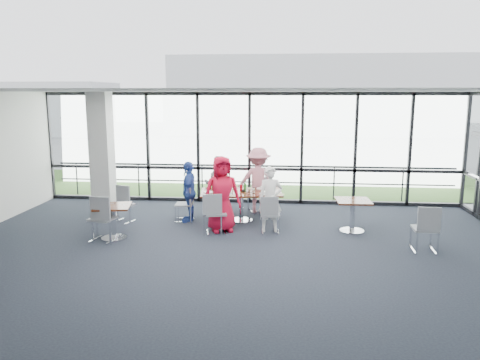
# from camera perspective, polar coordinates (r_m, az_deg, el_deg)

# --- Properties ---
(floor) EXTENTS (12.00, 10.00, 0.02)m
(floor) POSITION_cam_1_polar(r_m,az_deg,el_deg) (9.01, -1.28, -10.08)
(floor) COLOR black
(floor) RESTS_ON ground
(ceiling) EXTENTS (12.00, 10.00, 0.04)m
(ceiling) POSITION_cam_1_polar(r_m,az_deg,el_deg) (8.43, -1.38, 10.79)
(ceiling) COLOR silver
(ceiling) RESTS_ON ground
(wall_front) EXTENTS (12.00, 0.10, 3.20)m
(wall_front) POSITION_cam_1_polar(r_m,az_deg,el_deg) (3.85, -10.34, -13.60)
(wall_front) COLOR silver
(wall_front) RESTS_ON ground
(curtain_wall_back) EXTENTS (12.00, 0.10, 3.20)m
(curtain_wall_back) POSITION_cam_1_polar(r_m,az_deg,el_deg) (13.50, 1.16, 3.89)
(curtain_wall_back) COLOR white
(curtain_wall_back) RESTS_ON ground
(structural_column) EXTENTS (0.50, 0.50, 3.20)m
(structural_column) POSITION_cam_1_polar(r_m,az_deg,el_deg) (12.37, -16.46, 2.85)
(structural_column) COLOR silver
(structural_column) RESTS_ON ground
(apron) EXTENTS (80.00, 70.00, 0.02)m
(apron) POSITION_cam_1_polar(r_m,az_deg,el_deg) (18.67, 2.29, 0.72)
(apron) COLOR gray
(apron) RESTS_ON ground
(grass_strip) EXTENTS (80.00, 5.00, 0.01)m
(grass_strip) POSITION_cam_1_polar(r_m,az_deg,el_deg) (16.70, 1.91, -0.34)
(grass_strip) COLOR #32571F
(grass_strip) RESTS_ON ground
(hangar_main) EXTENTS (24.00, 10.00, 6.00)m
(hangar_main) POSITION_cam_1_polar(r_m,az_deg,el_deg) (40.48, 9.84, 10.16)
(hangar_main) COLOR silver
(hangar_main) RESTS_ON ground
(hangar_aux) EXTENTS (10.00, 6.00, 4.00)m
(hangar_aux) POSITION_cam_1_polar(r_m,az_deg,el_deg) (41.05, -22.38, 8.14)
(hangar_aux) COLOR silver
(hangar_aux) RESTS_ON ground
(guard_rail) EXTENTS (12.00, 0.06, 0.06)m
(guard_rail) POSITION_cam_1_polar(r_m,az_deg,el_deg) (14.26, 1.33, -0.22)
(guard_rail) COLOR #2D2D33
(guard_rail) RESTS_ON ground
(main_table) EXTENTS (2.12, 1.34, 0.75)m
(main_table) POSITION_cam_1_polar(r_m,az_deg,el_deg) (11.66, 0.14, -2.00)
(main_table) COLOR #330F0B
(main_table) RESTS_ON ground
(side_table_left) EXTENTS (0.89, 0.89, 0.75)m
(side_table_left) POSITION_cam_1_polar(r_m,az_deg,el_deg) (10.61, -15.24, -3.74)
(side_table_left) COLOR #330F0B
(side_table_left) RESTS_ON ground
(side_table_right) EXTENTS (0.80, 0.80, 0.75)m
(side_table_right) POSITION_cam_1_polar(r_m,az_deg,el_deg) (11.07, 13.60, -3.05)
(side_table_right) COLOR #330F0B
(side_table_right) RESTS_ON ground
(diner_near_left) EXTENTS (1.00, 0.82, 1.76)m
(diner_near_left) POSITION_cam_1_polar(r_m,az_deg,el_deg) (10.77, -2.22, -1.71)
(diner_near_left) COLOR red
(diner_near_left) RESTS_ON ground
(diner_near_right) EXTENTS (0.60, 0.47, 1.52)m
(diner_near_right) POSITION_cam_1_polar(r_m,az_deg,el_deg) (10.77, 3.73, -2.36)
(diner_near_right) COLOR white
(diner_near_right) RESTS_ON ground
(diner_far_left) EXTENTS (0.75, 0.47, 1.52)m
(diner_far_left) POSITION_cam_1_polar(r_m,az_deg,el_deg) (12.52, -2.71, -0.52)
(diner_far_left) COLOR slate
(diner_far_left) RESTS_ON ground
(diner_far_right) EXTENTS (1.15, 0.62, 1.75)m
(diner_far_right) POSITION_cam_1_polar(r_m,az_deg,el_deg) (12.43, 2.25, -0.06)
(diner_far_right) COLOR #CD7987
(diner_far_right) RESTS_ON ground
(diner_end) EXTENTS (0.54, 0.92, 1.52)m
(diner_end) POSITION_cam_1_polar(r_m,az_deg,el_deg) (11.66, -6.23, -1.42)
(diner_end) COLOR #2C499F
(diner_end) RESTS_ON ground
(chair_main_nl) EXTENTS (0.55, 0.55, 0.93)m
(chair_main_nl) POSITION_cam_1_polar(r_m,az_deg,el_deg) (10.71, -2.95, -4.08)
(chair_main_nl) COLOR gray
(chair_main_nl) RESTS_ON ground
(chair_main_nr) EXTENTS (0.45, 0.45, 0.86)m
(chair_main_nr) POSITION_cam_1_polar(r_m,az_deg,el_deg) (10.75, 3.73, -4.21)
(chair_main_nr) COLOR gray
(chair_main_nr) RESTS_ON ground
(chair_main_fl) EXTENTS (0.47, 0.47, 0.86)m
(chair_main_fl) POSITION_cam_1_polar(r_m,az_deg,el_deg) (12.62, -2.20, -1.97)
(chair_main_fl) COLOR gray
(chair_main_fl) RESTS_ON ground
(chair_main_fr) EXTENTS (0.56, 0.56, 0.88)m
(chair_main_fr) POSITION_cam_1_polar(r_m,az_deg,el_deg) (12.64, 2.19, -1.90)
(chair_main_fr) COLOR gray
(chair_main_fr) RESTS_ON ground
(chair_main_end) EXTENTS (0.44, 0.44, 0.86)m
(chair_main_end) POSITION_cam_1_polar(r_m,az_deg,el_deg) (11.78, -6.82, -2.95)
(chair_main_end) COLOR gray
(chair_main_end) RESTS_ON ground
(chair_spare_la) EXTENTS (0.58, 0.58, 1.00)m
(chair_spare_la) POSITION_cam_1_polar(r_m,az_deg,el_deg) (10.54, -16.39, -4.52)
(chair_spare_la) COLOR gray
(chair_spare_la) RESTS_ON ground
(chair_spare_lb) EXTENTS (0.54, 0.54, 0.87)m
(chair_spare_lb) POSITION_cam_1_polar(r_m,az_deg,el_deg) (11.94, -14.03, -2.99)
(chair_spare_lb) COLOR gray
(chair_spare_lb) RESTS_ON ground
(chair_spare_r) EXTENTS (0.48, 0.48, 0.95)m
(chair_spare_r) POSITION_cam_1_polar(r_m,az_deg,el_deg) (10.17, 21.59, -5.56)
(chair_spare_r) COLOR gray
(chair_spare_r) RESTS_ON ground
(plate_nl) EXTENTS (0.26, 0.26, 0.01)m
(plate_nl) POSITION_cam_1_polar(r_m,az_deg,el_deg) (11.28, -2.52, -1.78)
(plate_nl) COLOR white
(plate_nl) RESTS_ON main_table
(plate_nr) EXTENTS (0.26, 0.26, 0.01)m
(plate_nr) POSITION_cam_1_polar(r_m,az_deg,el_deg) (11.37, 3.05, -1.69)
(plate_nr) COLOR white
(plate_nr) RESTS_ON main_table
(plate_fl) EXTENTS (0.25, 0.25, 0.01)m
(plate_fl) POSITION_cam_1_polar(r_m,az_deg,el_deg) (11.92, -2.50, -1.11)
(plate_fl) COLOR white
(plate_fl) RESTS_ON main_table
(plate_fr) EXTENTS (0.27, 0.27, 0.01)m
(plate_fr) POSITION_cam_1_polar(r_m,az_deg,el_deg) (12.00, 2.66, -1.03)
(plate_fr) COLOR white
(plate_fr) RESTS_ON main_table
(plate_end) EXTENTS (0.26, 0.26, 0.01)m
(plate_end) POSITION_cam_1_polar(r_m,az_deg,el_deg) (11.58, -3.84, -1.47)
(plate_end) COLOR white
(plate_end) RESTS_ON main_table
(tumbler_a) EXTENTS (0.07, 0.07, 0.14)m
(tumbler_a) POSITION_cam_1_polar(r_m,az_deg,el_deg) (11.35, -0.97, -1.38)
(tumbler_a) COLOR white
(tumbler_a) RESTS_ON main_table
(tumbler_b) EXTENTS (0.07, 0.07, 0.15)m
(tumbler_b) POSITION_cam_1_polar(r_m,az_deg,el_deg) (11.41, 1.66, -1.29)
(tumbler_b) COLOR white
(tumbler_b) RESTS_ON main_table
(tumbler_c) EXTENTS (0.07, 0.07, 0.14)m
(tumbler_c) POSITION_cam_1_polar(r_m,az_deg,el_deg) (11.90, 0.50, -0.80)
(tumbler_c) COLOR white
(tumbler_c) RESTS_ON main_table
(tumbler_d) EXTENTS (0.07, 0.07, 0.15)m
(tumbler_d) POSITION_cam_1_polar(r_m,az_deg,el_deg) (11.44, -3.20, -1.27)
(tumbler_d) COLOR white
(tumbler_d) RESTS_ON main_table
(menu_a) EXTENTS (0.29, 0.21, 0.00)m
(menu_a) POSITION_cam_1_polar(r_m,az_deg,el_deg) (11.16, -0.73, -1.93)
(menu_a) COLOR beige
(menu_a) RESTS_ON main_table
(menu_b) EXTENTS (0.40, 0.35, 0.00)m
(menu_b) POSITION_cam_1_polar(r_m,az_deg,el_deg) (11.36, 4.47, -1.74)
(menu_b) COLOR beige
(menu_b) RESTS_ON main_table
(menu_c) EXTENTS (0.38, 0.31, 0.00)m
(menu_c) POSITION_cam_1_polar(r_m,az_deg,el_deg) (12.02, 0.76, -1.02)
(menu_c) COLOR beige
(menu_c) RESTS_ON main_table
(condiment_caddy) EXTENTS (0.10, 0.07, 0.04)m
(condiment_caddy) POSITION_cam_1_polar(r_m,az_deg,el_deg) (11.64, 0.36, -1.32)
(condiment_caddy) COLOR black
(condiment_caddy) RESTS_ON main_table
(ketchup_bottle) EXTENTS (0.06, 0.06, 0.18)m
(ketchup_bottle) POSITION_cam_1_polar(r_m,az_deg,el_deg) (11.62, 0.13, -0.99)
(ketchup_bottle) COLOR #AC0010
(ketchup_bottle) RESTS_ON main_table
(green_bottle) EXTENTS (0.05, 0.05, 0.20)m
(green_bottle) POSITION_cam_1_polar(r_m,az_deg,el_deg) (11.72, 0.62, -0.84)
(green_bottle) COLOR #18741B
(green_bottle) RESTS_ON main_table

